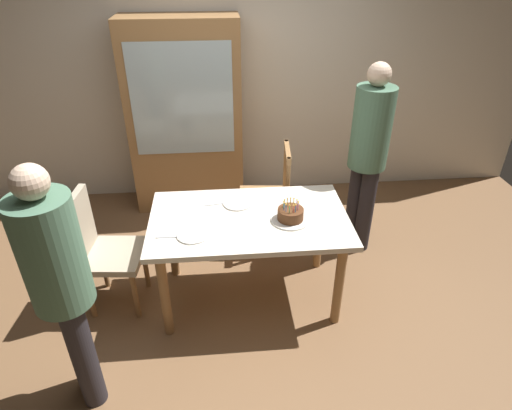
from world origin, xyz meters
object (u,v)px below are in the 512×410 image
birthday_cake (290,215)px  person_guest (368,150)px  plate_far_side (238,203)px  chair_spindle_back (267,199)px  person_celebrant (60,282)px  dining_table (249,229)px  china_cabinet (186,118)px  plate_near_celebrant (193,235)px  chair_upholstered (99,246)px

birthday_cake → person_guest: 1.03m
plate_far_side → chair_spindle_back: (0.29, 0.55, -0.30)m
plate_far_side → person_celebrant: bearing=-135.5°
dining_table → china_cabinet: china_cabinet is taller
dining_table → plate_near_celebrant: size_ratio=6.51×
dining_table → plate_near_celebrant: bearing=-153.9°
birthday_cake → chair_spindle_back: size_ratio=0.29×
dining_table → chair_upholstered: size_ratio=1.51×
plate_near_celebrant → plate_far_side: bearing=50.1°
plate_near_celebrant → chair_spindle_back: chair_spindle_back is taller
chair_upholstered → person_celebrant: bearing=-87.0°
chair_upholstered → plate_far_side: bearing=8.3°
birthday_cake → chair_spindle_back: (-0.07, 0.81, -0.34)m
plate_far_side → china_cabinet: china_cabinet is taller
dining_table → birthday_cake: (0.29, -0.07, 0.15)m
birthday_cake → chair_upholstered: chair_upholstered is taller
plate_far_side → person_guest: bearing=20.7°
dining_table → birthday_cake: 0.33m
person_guest → birthday_cake: bearing=-138.1°
plate_near_celebrant → person_guest: (1.44, 0.81, 0.20)m
person_guest → china_cabinet: size_ratio=0.89×
person_celebrant → plate_near_celebrant: bearing=41.4°
birthday_cake → china_cabinet: (-0.80, 1.62, 0.16)m
chair_upholstered → person_celebrant: 0.91m
china_cabinet → plate_far_side: bearing=-72.1°
dining_table → china_cabinet: (-0.51, 1.56, 0.30)m
chair_spindle_back → birthday_cake: bearing=-84.9°
person_guest → china_cabinet: (-1.56, 0.94, -0.01)m
person_guest → dining_table: bearing=-149.6°
plate_far_side → chair_upholstered: 1.07m
chair_upholstered → china_cabinet: size_ratio=0.50×
dining_table → chair_spindle_back: size_ratio=1.51×
plate_far_side → china_cabinet: (-0.44, 1.36, 0.19)m
china_cabinet → chair_upholstered: bearing=-111.4°
dining_table → person_guest: bearing=30.4°
plate_near_celebrant → person_celebrant: size_ratio=0.14×
dining_table → chair_spindle_back: (0.22, 0.75, -0.19)m
birthday_cake → person_celebrant: bearing=-152.1°
plate_near_celebrant → plate_far_side: size_ratio=1.00×
plate_near_celebrant → chair_upholstered: 0.78m
birthday_cake → plate_far_side: bearing=144.3°
plate_far_side → chair_spindle_back: size_ratio=0.23×
plate_far_side → china_cabinet: bearing=107.9°
dining_table → person_celebrant: person_celebrant is taller
chair_spindle_back → plate_near_celebrant: bearing=-123.0°
chair_spindle_back → chair_upholstered: bearing=-152.0°
dining_table → china_cabinet: bearing=108.2°
birthday_cake → person_guest: bearing=41.9°
birthday_cake → china_cabinet: 1.82m
china_cabinet → dining_table: bearing=-71.8°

